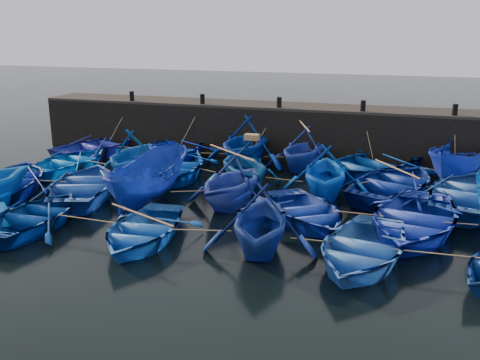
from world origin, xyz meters
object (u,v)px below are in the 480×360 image
(boat_0, at_px, (98,146))
(wooden_crate, at_px, (252,137))
(boat_8, at_px, (174,166))
(boat_13, at_px, (14,179))

(boat_0, relative_size, wooden_crate, 8.55)
(boat_0, distance_m, boat_8, 6.16)
(boat_13, bearing_deg, boat_8, -170.10)
(boat_0, xyz_separation_m, boat_8, (5.51, -2.74, 0.05))
(boat_8, bearing_deg, boat_0, 136.51)
(boat_0, bearing_deg, wooden_crate, -176.59)
(boat_13, relative_size, wooden_crate, 8.61)
(boat_13, bearing_deg, boat_0, -113.74)
(boat_0, relative_size, boat_8, 0.92)
(boat_8, height_order, boat_13, boat_8)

